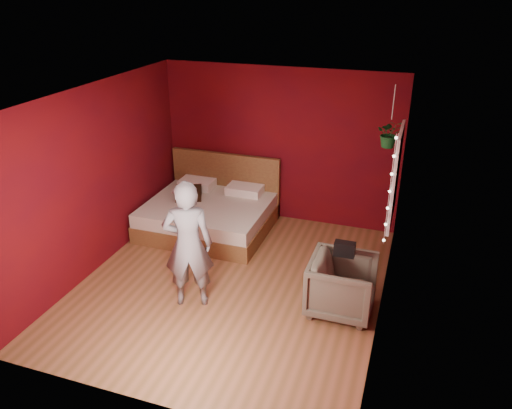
# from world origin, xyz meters

# --- Properties ---
(floor) EXTENTS (4.50, 4.50, 0.00)m
(floor) POSITION_xyz_m (0.00, 0.00, 0.00)
(floor) COLOR #915A3A
(floor) RESTS_ON ground
(room_walls) EXTENTS (4.04, 4.54, 2.62)m
(room_walls) POSITION_xyz_m (0.00, 0.00, 1.68)
(room_walls) COLOR #600A0B
(room_walls) RESTS_ON ground
(window) EXTENTS (0.05, 0.97, 1.27)m
(window) POSITION_xyz_m (1.97, 0.90, 1.50)
(window) COLOR white
(window) RESTS_ON room_walls
(fairy_lights) EXTENTS (0.04, 0.04, 1.45)m
(fairy_lights) POSITION_xyz_m (1.94, 0.37, 1.50)
(fairy_lights) COLOR silver
(fairy_lights) RESTS_ON room_walls
(bed) EXTENTS (1.98, 1.68, 1.09)m
(bed) POSITION_xyz_m (-0.95, 1.45, 0.28)
(bed) COLOR brown
(bed) RESTS_ON ground
(person) EXTENTS (0.72, 0.60, 1.70)m
(person) POSITION_xyz_m (-0.34, -0.57, 0.85)
(person) COLOR slate
(person) RESTS_ON ground
(armchair) EXTENTS (0.81, 0.79, 0.74)m
(armchair) POSITION_xyz_m (1.53, -0.12, 0.37)
(armchair) COLOR #64604F
(armchair) RESTS_ON ground
(handbag) EXTENTS (0.25, 0.13, 0.18)m
(handbag) POSITION_xyz_m (1.51, -0.02, 0.83)
(handbag) COLOR black
(handbag) RESTS_ON armchair
(throw_pillow) EXTENTS (0.55, 0.55, 0.15)m
(throw_pillow) POSITION_xyz_m (-1.34, 1.48, 0.57)
(throw_pillow) COLOR black
(throw_pillow) RESTS_ON bed
(hanging_plant) EXTENTS (0.40, 0.36, 0.85)m
(hanging_plant) POSITION_xyz_m (1.81, 1.33, 1.95)
(hanging_plant) COLOR silver
(hanging_plant) RESTS_ON room_walls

